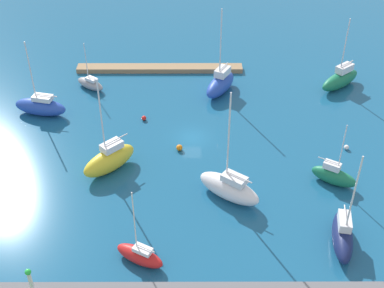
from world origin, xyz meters
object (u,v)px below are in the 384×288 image
at_px(sailboat_blue_inner_mooring, 40,106).
at_px(mooring_buoy_red, 144,118).
at_px(mooring_buoy_orange, 179,148).
at_px(mooring_buoy_white, 346,147).
at_px(sailboat_green_by_breakwater, 334,175).
at_px(sailboat_gray_lone_north, 90,84).
at_px(sailboat_blue_far_north, 220,83).
at_px(sailboat_navy_mid_basin, 343,235).
at_px(sailboat_yellow_near_pier, 109,159).
at_px(harbor_beacon, 31,282).
at_px(sailboat_white_lone_south, 229,188).
at_px(sailboat_red_off_beacon, 140,255).
at_px(sailboat_green_west_end, 340,79).
at_px(pier_dock, 160,68).

xyz_separation_m(sailboat_blue_inner_mooring, mooring_buoy_red, (-14.49, 1.52, -1.00)).
xyz_separation_m(mooring_buoy_orange, mooring_buoy_white, (-21.36, -0.14, -0.08)).
bearing_deg(sailboat_green_by_breakwater, sailboat_gray_lone_north, 176.82).
distance_m(sailboat_blue_far_north, sailboat_blue_inner_mooring, 26.10).
height_order(sailboat_blue_far_north, sailboat_navy_mid_basin, sailboat_blue_far_north).
height_order(sailboat_green_by_breakwater, sailboat_yellow_near_pier, sailboat_yellow_near_pier).
xyz_separation_m(harbor_beacon, sailboat_white_lone_south, (-18.32, -14.51, -1.82)).
bearing_deg(sailboat_green_by_breakwater, sailboat_blue_far_north, 151.91).
distance_m(harbor_beacon, sailboat_red_off_beacon, 10.60).
height_order(sailboat_gray_lone_north, sailboat_green_west_end, sailboat_green_west_end).
bearing_deg(sailboat_gray_lone_north, harbor_beacon, 128.74).
xyz_separation_m(sailboat_blue_far_north, mooring_buoy_orange, (5.88, 14.45, -1.12)).
xyz_separation_m(sailboat_blue_far_north, sailboat_blue_inner_mooring, (25.40, 5.99, -0.19)).
bearing_deg(sailboat_blue_far_north, sailboat_green_by_breakwater, 59.44).
bearing_deg(pier_dock, sailboat_green_by_breakwater, 127.85).
distance_m(mooring_buoy_orange, mooring_buoy_white, 21.36).
relative_size(sailboat_gray_lone_north, mooring_buoy_orange, 9.15).
distance_m(sailboat_blue_far_north, sailboat_yellow_near_pier, 23.22).
bearing_deg(mooring_buoy_white, sailboat_navy_mid_basin, 74.40).
distance_m(sailboat_green_by_breakwater, mooring_buoy_white, 7.40).
bearing_deg(sailboat_white_lone_south, sailboat_red_off_beacon, 81.77).
xyz_separation_m(sailboat_blue_far_north, sailboat_white_lone_south, (0.10, 23.38, -0.06)).
bearing_deg(mooring_buoy_orange, sailboat_green_west_end, -146.50).
bearing_deg(sailboat_green_west_end, sailboat_blue_far_north, -34.37).
xyz_separation_m(sailboat_green_by_breakwater, sailboat_blue_inner_mooring, (37.63, -14.91, 0.18)).
relative_size(sailboat_white_lone_south, mooring_buoy_red, 20.38).
distance_m(pier_dock, sailboat_green_west_end, 28.18).
bearing_deg(sailboat_green_west_end, pier_dock, -50.20).
relative_size(pier_dock, sailboat_yellow_near_pier, 2.09).
distance_m(sailboat_white_lone_south, sailboat_green_west_end, 30.90).
bearing_deg(mooring_buoy_red, sailboat_green_by_breakwater, 149.94).
bearing_deg(sailboat_navy_mid_basin, mooring_buoy_orange, -124.10).
distance_m(pier_dock, mooring_buoy_white, 32.73).
relative_size(pier_dock, mooring_buoy_orange, 32.89).
distance_m(sailboat_yellow_near_pier, mooring_buoy_white, 29.97).
xyz_separation_m(pier_dock, sailboat_green_west_end, (-27.63, 5.44, 1.06)).
xyz_separation_m(pier_dock, sailboat_blue_far_north, (-9.41, 6.94, 1.16)).
distance_m(sailboat_blue_far_north, sailboat_navy_mid_basin, 32.42).
bearing_deg(sailboat_blue_inner_mooring, sailboat_yellow_near_pier, 145.23).
bearing_deg(sailboat_gray_lone_north, sailboat_blue_far_north, -146.58).
bearing_deg(mooring_buoy_white, sailboat_white_lone_south, 30.18).
bearing_deg(mooring_buoy_white, sailboat_green_west_end, -99.84).
relative_size(pier_dock, harbor_beacon, 7.10).
bearing_deg(mooring_buoy_orange, mooring_buoy_white, -179.63).
relative_size(sailboat_blue_inner_mooring, mooring_buoy_orange, 13.70).
xyz_separation_m(sailboat_blue_far_north, sailboat_yellow_near_pier, (14.18, 18.39, 0.07)).
bearing_deg(sailboat_yellow_near_pier, sailboat_navy_mid_basin, 109.90).
bearing_deg(sailboat_navy_mid_basin, sailboat_yellow_near_pier, -106.20).
relative_size(sailboat_blue_far_north, sailboat_blue_inner_mooring, 1.20).
distance_m(sailboat_gray_lone_north, sailboat_blue_inner_mooring, 9.24).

